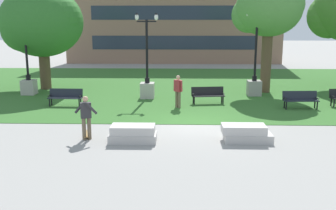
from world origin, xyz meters
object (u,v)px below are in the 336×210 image
object	(u,v)px
lamp_post_right	(147,81)
person_bystander_near_lawn	(178,90)
concrete_block_center	(133,134)
park_bench_near_right	(65,96)
park_bench_near_left	(208,94)
lamp_post_left	(254,78)
person_skateboarder	(86,115)
skateboard	(86,135)
park_bench_far_left	(300,99)
lamp_post_center	(28,77)
concrete_block_left	(246,133)

from	to	relation	value
lamp_post_right	person_bystander_near_lawn	size ratio (longest dim) A/B	2.88
concrete_block_center	park_bench_near_right	size ratio (longest dim) A/B	0.99
concrete_block_center	park_bench_near_left	bearing A→B (deg)	64.37
park_bench_near_right	lamp_post_left	bearing A→B (deg)	16.70
lamp_post_left	person_bystander_near_lawn	xyz separation A→B (m)	(-4.63, -3.54, -0.07)
concrete_block_center	person_skateboarder	xyz separation A→B (m)	(-1.82, 0.24, 0.66)
park_bench_near_left	lamp_post_left	bearing A→B (deg)	38.91
person_bystander_near_lawn	park_bench_near_right	bearing A→B (deg)	176.81
park_bench_near_right	person_bystander_near_lawn	xyz separation A→B (m)	(6.04, -0.34, 0.44)
park_bench_near_left	park_bench_near_right	bearing A→B (deg)	-174.12
person_skateboarder	park_bench_near_right	bearing A→B (deg)	112.89
park_bench_near_left	lamp_post_left	size ratio (longest dim) A/B	0.36
skateboard	park_bench_far_left	bearing A→B (deg)	27.63
concrete_block_center	person_bystander_near_lawn	size ratio (longest dim) A/B	1.05
lamp_post_center	person_skateboarder	bearing A→B (deg)	-57.98
concrete_block_left	skateboard	distance (m)	6.26
park_bench_near_left	skateboard	bearing A→B (deg)	-129.56
person_skateboarder	concrete_block_center	bearing A→B (deg)	-7.46
park_bench_near_left	lamp_post_left	xyz separation A→B (m)	(2.98, 2.41, 0.52)
concrete_block_left	concrete_block_center	bearing A→B (deg)	-177.87
concrete_block_left	park_bench_near_left	world-z (taller)	park_bench_near_left
skateboard	park_bench_near_left	size ratio (longest dim) A/B	0.56
lamp_post_center	person_bystander_near_lawn	distance (m)	9.83
park_bench_near_left	person_bystander_near_lawn	world-z (taller)	person_bystander_near_lawn
park_bench_near_right	lamp_post_right	world-z (taller)	lamp_post_right
park_bench_near_left	park_bench_far_left	size ratio (longest dim) A/B	1.02
concrete_block_left	person_skateboarder	distance (m)	6.17
person_skateboarder	skateboard	bearing A→B (deg)	107.81
park_bench_near_left	lamp_post_center	size ratio (longest dim) A/B	0.34
park_bench_near_right	park_bench_far_left	bearing A→B (deg)	-1.71
person_bystander_near_lawn	skateboard	bearing A→B (deg)	-124.64
concrete_block_left	skateboard	xyz separation A→B (m)	(-6.25, 0.42, -0.22)
park_bench_far_left	person_bystander_near_lawn	xyz separation A→B (m)	(-6.35, 0.03, 0.44)
concrete_block_left	park_bench_near_right	size ratio (longest dim) A/B	1.05
park_bench_near_right	lamp_post_right	size ratio (longest dim) A/B	0.37
lamp_post_center	lamp_post_left	distance (m)	13.83
lamp_post_center	person_bystander_near_lawn	world-z (taller)	lamp_post_center
person_skateboarder	lamp_post_right	bearing A→B (deg)	78.10
park_bench_near_left	lamp_post_center	bearing A→B (deg)	167.84
park_bench_far_left	person_bystander_near_lawn	distance (m)	6.37
park_bench_far_left	lamp_post_left	size ratio (longest dim) A/B	0.36
concrete_block_left	lamp_post_left	distance (m)	9.47
concrete_block_left	park_bench_near_right	world-z (taller)	park_bench_near_right
concrete_block_center	lamp_post_center	bearing A→B (deg)	128.84
lamp_post_center	concrete_block_center	bearing A→B (deg)	-51.16
skateboard	lamp_post_left	size ratio (longest dim) A/B	0.20
park_bench_far_left	lamp_post_center	distance (m)	15.95
concrete_block_center	park_bench_near_right	world-z (taller)	park_bench_near_right
skateboard	lamp_post_right	distance (m)	8.07
person_skateboarder	person_bystander_near_lawn	bearing A→B (deg)	57.84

